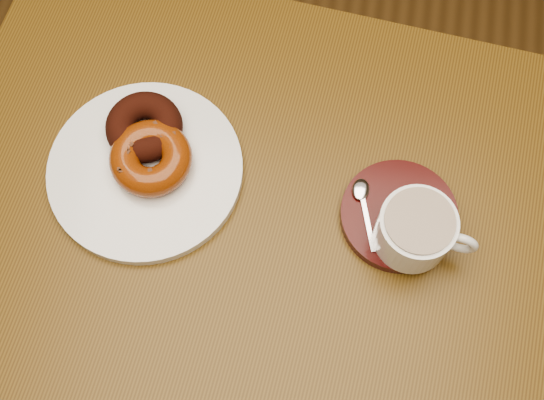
% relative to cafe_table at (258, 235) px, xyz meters
% --- Properties ---
extents(ground, '(6.00, 6.00, 0.00)m').
position_rel_cafe_table_xyz_m(ground, '(-0.20, 0.28, -0.65)').
color(ground, brown).
rests_on(ground, ground).
extents(cafe_table, '(0.87, 0.69, 0.77)m').
position_rel_cafe_table_xyz_m(cafe_table, '(0.00, 0.00, 0.00)').
color(cafe_table, brown).
rests_on(cafe_table, ground).
extents(donut_plate, '(0.30, 0.30, 0.01)m').
position_rel_cafe_table_xyz_m(donut_plate, '(-0.14, 0.02, 0.13)').
color(donut_plate, white).
rests_on(donut_plate, cafe_table).
extents(donut_cinnamon, '(0.12, 0.12, 0.04)m').
position_rel_cafe_table_xyz_m(donut_cinnamon, '(-0.15, 0.07, 0.16)').
color(donut_cinnamon, black).
rests_on(donut_cinnamon, donut_plate).
extents(donut_caramel, '(0.11, 0.11, 0.04)m').
position_rel_cafe_table_xyz_m(donut_caramel, '(-0.13, 0.02, 0.16)').
color(donut_caramel, '#82370E').
rests_on(donut_caramel, donut_plate).
extents(saucer, '(0.15, 0.15, 0.02)m').
position_rel_cafe_table_xyz_m(saucer, '(0.18, 0.01, 0.13)').
color(saucer, '#370907').
rests_on(saucer, cafe_table).
extents(coffee_cup, '(0.12, 0.09, 0.06)m').
position_rel_cafe_table_xyz_m(coffee_cup, '(0.19, -0.02, 0.17)').
color(coffee_cup, white).
rests_on(coffee_cup, saucer).
extents(teaspoon, '(0.04, 0.09, 0.01)m').
position_rel_cafe_table_xyz_m(teaspoon, '(0.13, 0.02, 0.14)').
color(teaspoon, silver).
rests_on(teaspoon, saucer).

